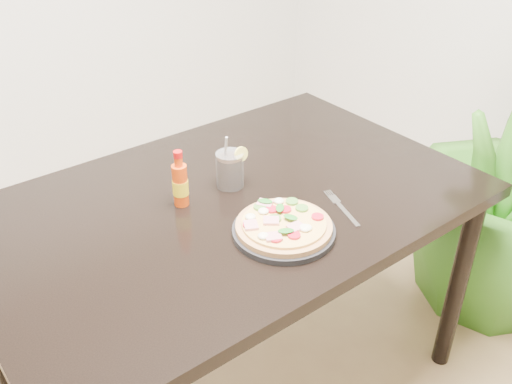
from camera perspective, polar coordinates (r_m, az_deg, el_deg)
dining_table at (r=1.66m, az=-2.55°, el=-3.05°), size 1.40×0.90×0.75m
plate at (r=1.47m, az=2.78°, el=-3.92°), size 0.27×0.27×0.02m
pizza at (r=1.46m, az=2.73°, el=-3.26°), size 0.25×0.25×0.03m
hot_sauce_bottle at (r=1.56m, az=-7.58°, el=0.82°), size 0.05×0.05×0.17m
cola_cup at (r=1.65m, az=-2.61°, el=2.20°), size 0.09×0.08×0.17m
fork at (r=1.59m, az=8.47°, el=-1.48°), size 0.07×0.18×0.00m
plant_pot at (r=2.54m, az=22.02°, el=-7.27°), size 0.28×0.28×0.22m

